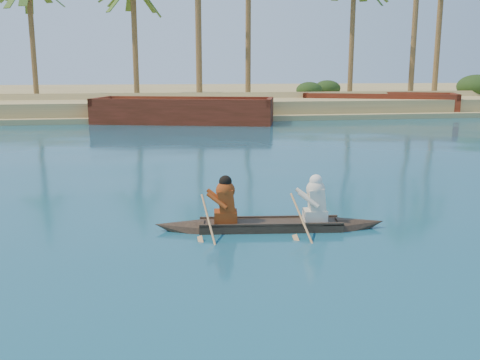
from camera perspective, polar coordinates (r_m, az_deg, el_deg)
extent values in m
plane|color=navy|center=(14.89, -4.74, -2.04)|extent=(160.00, 160.00, 0.00)
cube|color=tan|center=(40.57, -8.23, 6.73)|extent=(150.00, 8.00, 0.50)
cube|color=tan|center=(62.49, -8.95, 8.79)|extent=(150.00, 50.00, 1.50)
cube|color=maroon|center=(36.63, -5.98, 6.78)|extent=(12.54, 7.11, 1.49)
cube|color=maroon|center=(45.61, 14.54, 7.43)|extent=(12.60, 8.34, 1.50)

